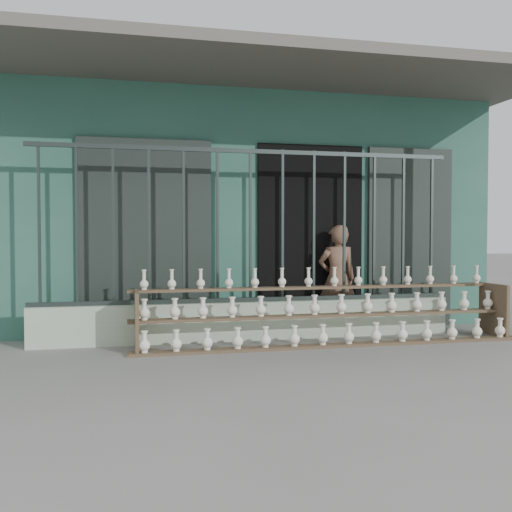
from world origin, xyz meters
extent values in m
plane|color=slate|center=(0.00, 0.00, 0.00)|extent=(60.00, 60.00, 0.00)
cube|color=#2D5F4E|center=(0.00, 4.30, 1.60)|extent=(7.00, 5.00, 3.20)
cube|color=black|center=(0.90, 1.82, 1.20)|extent=(1.40, 0.12, 2.40)
cube|color=black|center=(-1.20, 1.78, 1.20)|extent=(1.60, 0.08, 2.40)
cube|color=black|center=(2.30, 1.78, 1.20)|extent=(1.20, 0.08, 2.40)
cube|color=#59544C|center=(0.00, 1.20, 3.15)|extent=(7.40, 2.00, 0.12)
cube|color=#B4C9AC|center=(0.00, 1.30, 0.23)|extent=(5.00, 0.20, 0.45)
cube|color=#283330|center=(-2.35, 1.30, 1.35)|extent=(0.03, 0.03, 1.80)
cube|color=#283330|center=(-1.96, 1.30, 1.35)|extent=(0.03, 0.03, 1.80)
cube|color=#283330|center=(-1.57, 1.30, 1.35)|extent=(0.03, 0.03, 1.80)
cube|color=#283330|center=(-1.18, 1.30, 1.35)|extent=(0.03, 0.03, 1.80)
cube|color=#283330|center=(-0.78, 1.30, 1.35)|extent=(0.03, 0.03, 1.80)
cube|color=#283330|center=(-0.39, 1.30, 1.35)|extent=(0.03, 0.03, 1.80)
cube|color=#283330|center=(0.00, 1.30, 1.35)|extent=(0.03, 0.03, 1.80)
cube|color=#283330|center=(0.39, 1.30, 1.35)|extent=(0.03, 0.03, 1.80)
cube|color=#283330|center=(0.78, 1.30, 1.35)|extent=(0.03, 0.03, 1.80)
cube|color=#283330|center=(1.17, 1.30, 1.35)|extent=(0.03, 0.03, 1.80)
cube|color=#283330|center=(1.57, 1.30, 1.35)|extent=(0.03, 0.03, 1.80)
cube|color=#283330|center=(1.96, 1.30, 1.35)|extent=(0.03, 0.03, 1.80)
cube|color=#283330|center=(2.35, 1.30, 1.35)|extent=(0.03, 0.03, 1.80)
cube|color=#283330|center=(0.00, 1.30, 2.22)|extent=(5.00, 0.04, 0.05)
cube|color=#283330|center=(0.00, 1.30, 0.47)|extent=(5.00, 0.04, 0.05)
cube|color=brown|center=(0.83, 0.65, 0.01)|extent=(4.50, 0.18, 0.03)
cube|color=brown|center=(0.83, 0.90, 0.32)|extent=(4.50, 0.18, 0.03)
cube|color=brown|center=(0.83, 1.15, 0.61)|extent=(4.50, 0.18, 0.03)
cube|color=brown|center=(-1.32, 0.90, 0.32)|extent=(0.04, 0.55, 0.64)
cube|color=brown|center=(2.98, 0.90, 0.32)|extent=(0.04, 0.55, 0.64)
imported|color=brown|center=(1.19, 1.58, 0.68)|extent=(0.50, 0.33, 1.36)
camera|label=1|loc=(-1.41, -5.26, 1.22)|focal=40.00mm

